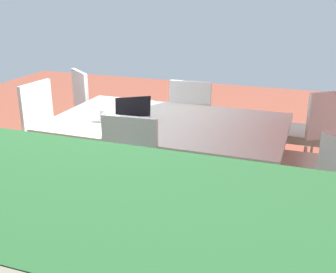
% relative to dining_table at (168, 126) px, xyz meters
% --- Properties ---
extents(ground_plane, '(10.00, 10.00, 0.02)m').
position_rel_dining_table_xyz_m(ground_plane, '(0.00, 0.00, -0.71)').
color(ground_plane, '#9E4C38').
extents(dining_table, '(2.09, 1.26, 0.75)m').
position_rel_dining_table_xyz_m(dining_table, '(0.00, 0.00, 0.00)').
color(dining_table, silver).
rests_on(dining_table, ground_plane).
extents(chair_east, '(0.48, 0.47, 0.98)m').
position_rel_dining_table_xyz_m(chair_east, '(1.31, -0.04, -0.15)').
color(chair_east, silver).
rests_on(chair_east, ground_plane).
extents(chair_northwest, '(0.59, 0.58, 0.98)m').
position_rel_dining_table_xyz_m(chair_northwest, '(-1.33, 0.81, -0.15)').
color(chair_northwest, silver).
rests_on(chair_northwest, ground_plane).
extents(chair_north, '(0.46, 0.47, 0.98)m').
position_rel_dining_table_xyz_m(chair_north, '(0.05, 0.84, -0.15)').
color(chair_north, silver).
rests_on(chair_north, ground_plane).
extents(chair_southeast, '(0.58, 0.58, 0.98)m').
position_rel_dining_table_xyz_m(chair_southeast, '(1.27, -0.86, -0.15)').
color(chair_southeast, silver).
rests_on(chair_southeast, ground_plane).
extents(chair_southwest, '(0.58, 0.58, 0.98)m').
position_rel_dining_table_xyz_m(chair_southwest, '(-1.27, -0.76, -0.15)').
color(chair_southwest, silver).
rests_on(chair_southwest, ground_plane).
extents(chair_west, '(0.47, 0.46, 0.98)m').
position_rel_dining_table_xyz_m(chair_west, '(-1.31, 0.03, -0.15)').
color(chair_west, silver).
rests_on(chair_west, ground_plane).
extents(chair_south, '(0.46, 0.47, 0.98)m').
position_rel_dining_table_xyz_m(chair_south, '(-0.00, -0.80, -0.15)').
color(chair_south, silver).
rests_on(chair_south, ground_plane).
extents(laptop, '(0.40, 0.38, 0.21)m').
position_rel_dining_table_xyz_m(laptop, '(0.35, 0.00, 0.09)').
color(laptop, '#B7B7BC').
rests_on(laptop, dining_table).
extents(cup, '(0.08, 0.08, 0.12)m').
position_rel_dining_table_xyz_m(cup, '(0.52, 0.23, 0.10)').
color(cup, white).
rests_on(cup, dining_table).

